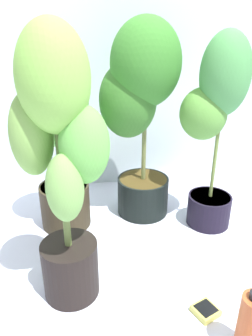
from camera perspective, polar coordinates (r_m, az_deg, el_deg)
name	(u,v)px	position (r m, az deg, el deg)	size (l,w,h in m)	color
ground_plane	(150,273)	(1.40, 4.22, -18.04)	(8.00, 8.00, 0.00)	silver
mylar_back_wall	(127,11)	(1.89, 0.22, 26.06)	(3.20, 0.01, 2.00)	silver
potted_plant_front_left	(61,158)	(1.03, -11.47, 1.82)	(0.34, 0.26, 0.96)	black
potted_plant_back_center	(139,102)	(1.56, 2.38, 11.53)	(0.48, 0.41, 0.98)	black
potted_plant_back_left	(62,140)	(1.51, -11.34, 4.83)	(0.39, 0.34, 0.76)	#342B1B
potted_plant_back_right	(215,119)	(1.51, 15.44, 8.32)	(0.37, 0.31, 0.93)	black
hygrometer_box	(206,311)	(1.28, 13.91, -23.31)	(0.11, 0.11, 0.03)	#CECA53
nutrient_bottle	(251,325)	(1.14, 21.26, -24.44)	(0.08, 0.08, 0.24)	#B75428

